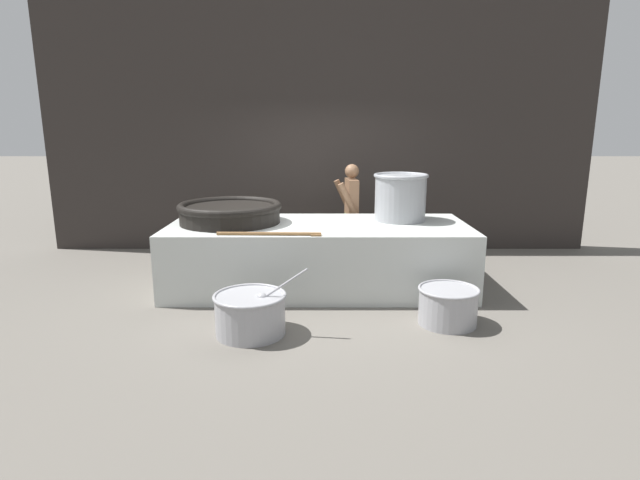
{
  "coord_description": "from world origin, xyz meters",
  "views": [
    {
      "loc": [
        0.02,
        -6.34,
        2.08
      ],
      "look_at": [
        0.0,
        0.0,
        0.64
      ],
      "focal_mm": 28.0,
      "sensor_mm": 36.0,
      "label": 1
    }
  ],
  "objects_px": {
    "cook": "(352,210)",
    "prep_bowl_meat": "(450,304)",
    "prep_bowl_vegetables": "(252,312)",
    "giant_wok_near": "(232,212)",
    "stock_pot": "(402,196)"
  },
  "relations": [
    {
      "from": "cook",
      "to": "prep_bowl_meat",
      "type": "height_order",
      "value": "cook"
    },
    {
      "from": "cook",
      "to": "prep_bowl_vegetables",
      "type": "relative_size",
      "value": 1.58
    },
    {
      "from": "cook",
      "to": "giant_wok_near",
      "type": "bearing_deg",
      "value": 27.92
    },
    {
      "from": "giant_wok_near",
      "to": "stock_pot",
      "type": "xyz_separation_m",
      "value": [
        2.25,
        0.18,
        0.18
      ]
    },
    {
      "from": "giant_wok_near",
      "to": "prep_bowl_vegetables",
      "type": "xyz_separation_m",
      "value": [
        0.47,
        -1.64,
        -0.76
      ]
    },
    {
      "from": "giant_wok_near",
      "to": "cook",
      "type": "bearing_deg",
      "value": 33.95
    },
    {
      "from": "cook",
      "to": "prep_bowl_meat",
      "type": "distance_m",
      "value": 2.71
    },
    {
      "from": "giant_wok_near",
      "to": "prep_bowl_vegetables",
      "type": "height_order",
      "value": "giant_wok_near"
    },
    {
      "from": "stock_pot",
      "to": "prep_bowl_meat",
      "type": "distance_m",
      "value": 1.85
    },
    {
      "from": "giant_wok_near",
      "to": "cook",
      "type": "distance_m",
      "value": 2.0
    },
    {
      "from": "stock_pot",
      "to": "prep_bowl_vegetables",
      "type": "relative_size",
      "value": 0.74
    },
    {
      "from": "giant_wok_near",
      "to": "stock_pot",
      "type": "relative_size",
      "value": 1.87
    },
    {
      "from": "stock_pot",
      "to": "prep_bowl_meat",
      "type": "height_order",
      "value": "stock_pot"
    },
    {
      "from": "giant_wok_near",
      "to": "prep_bowl_vegetables",
      "type": "distance_m",
      "value": 1.86
    },
    {
      "from": "stock_pot",
      "to": "prep_bowl_vegetables",
      "type": "bearing_deg",
      "value": -134.53
    }
  ]
}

